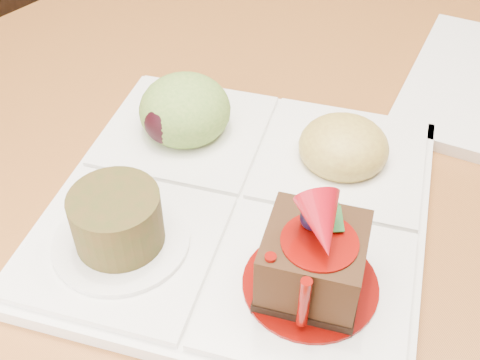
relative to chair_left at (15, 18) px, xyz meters
The scene contains 3 objects.
ground 1.03m from the chair_left, 22.66° to the left, with size 6.00×6.00×0.00m, color brown.
chair_left is the anchor object (origin of this frame).
sampler_plate 0.76m from the chair_left, 17.97° to the right, with size 0.37×0.37×0.11m.
Camera 1 is at (0.13, -0.81, 1.09)m, focal length 45.00 mm.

